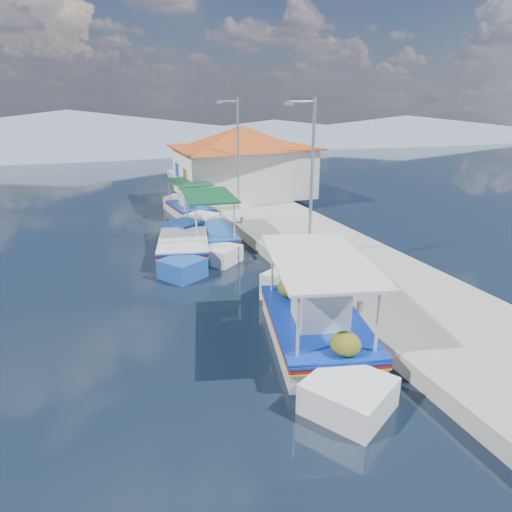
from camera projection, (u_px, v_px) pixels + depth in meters
name	position (u px, v px, depth m)	size (l,w,h in m)	color
ground	(209.00, 305.00, 15.13)	(160.00, 160.00, 0.00)	black
quay	(296.00, 234.00, 22.30)	(5.00, 44.00, 0.50)	gray
bollards	(261.00, 234.00, 20.82)	(0.20, 17.20, 0.30)	#A5A8AD
main_caique	(314.00, 324.00, 12.71)	(3.66, 8.13, 2.75)	silver
caique_green_canopy	(210.00, 237.00, 21.35)	(2.51, 7.01, 2.63)	silver
caique_blue_hull	(183.00, 249.00, 19.72)	(3.00, 6.72, 1.22)	#19499A
caique_far	(189.00, 208.00, 26.80)	(2.29, 6.31, 2.22)	silver
harbor_building	(243.00, 160.00, 29.59)	(10.49, 10.49, 4.40)	silver
lamp_post_near	(310.00, 172.00, 17.13)	(1.21, 0.14, 6.00)	#A5A8AD
lamp_post_far	(236.00, 149.00, 25.14)	(1.21, 0.14, 6.00)	#A5A8AD
mountain_ridge	(155.00, 132.00, 66.41)	(171.40, 96.00, 5.50)	slate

